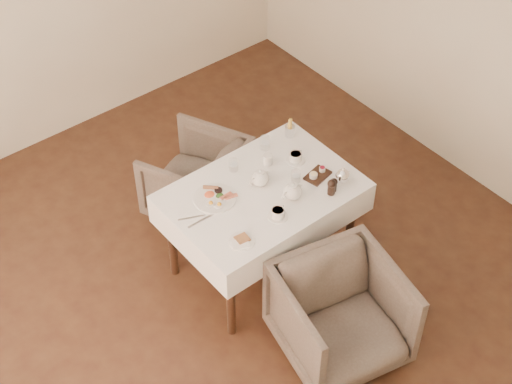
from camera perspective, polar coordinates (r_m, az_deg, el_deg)
The scene contains 20 objects.
table at distance 5.34m, azimuth 0.46°, elevation -0.78°, with size 1.28×0.88×0.75m.
armchair_near at distance 5.10m, azimuth 6.20°, elevation -8.93°, with size 0.75×0.77×0.70m, color #4C3F37.
armchair_far at distance 6.02m, azimuth -4.37°, elevation 1.04°, with size 0.67×0.69×0.62m, color #4C3F37.
breakfast_plate at distance 5.20m, azimuth -3.02°, elevation -0.39°, with size 0.29×0.29×0.04m.
side_plate at distance 4.92m, azimuth -1.06°, elevation -3.64°, with size 0.18×0.17×0.02m.
teapot_centre at distance 5.26m, azimuth 0.30°, elevation 1.09°, with size 0.17×0.13×0.13m, color white, non-canonical shape.
teapot_front at distance 5.16m, azimuth 2.68°, elevation 0.10°, with size 0.17×0.13×0.14m, color white, non-canonical shape.
creamer at distance 5.43m, azimuth 0.86°, elevation 2.39°, with size 0.07×0.07×0.08m, color white.
teacup_near at distance 5.06m, azimuth 1.59°, elevation -1.59°, with size 0.13×0.13×0.07m.
teacup_far at distance 5.47m, azimuth 2.90°, elevation 2.53°, with size 0.13×0.13×0.07m.
glass_left at distance 5.38m, azimuth -1.64°, elevation 1.99°, with size 0.06×0.06×0.09m, color silver.
glass_mid at distance 5.30m, azimuth 2.93°, elevation 1.17°, with size 0.06×0.06×0.09m, color silver.
glass_right at distance 5.55m, azimuth 0.68°, elevation 3.60°, with size 0.07×0.07×0.10m, color silver.
condiment_board at distance 5.37m, azimuth 4.49°, elevation 1.26°, with size 0.20×0.15×0.05m.
pepper_mill_left at distance 5.22m, azimuth 5.51°, elevation 0.37°, with size 0.06×0.06×0.12m, color black, non-canonical shape.
pepper_mill_right at distance 5.25m, azimuth 5.67°, elevation 0.54°, with size 0.05×0.05×0.10m, color black, non-canonical shape.
silver_pot at distance 5.31m, azimuth 6.32°, elevation 1.23°, with size 0.12×0.10×0.13m, color white, non-canonical shape.
fries_cup at distance 5.65m, azimuth 2.48°, elevation 4.65°, with size 0.07×0.07×0.15m.
cutlery_fork at distance 5.09m, azimuth -4.70°, elevation -1.87°, with size 0.01×0.18×0.00m, color silver.
cutlery_knife at distance 5.07m, azimuth -4.03°, elevation -2.10°, with size 0.02×0.20×0.00m, color silver.
Camera 1 is at (-2.11, -2.71, 4.40)m, focal length 55.00 mm.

